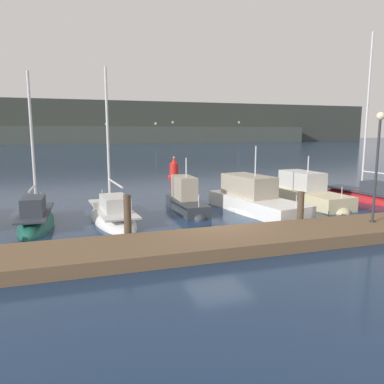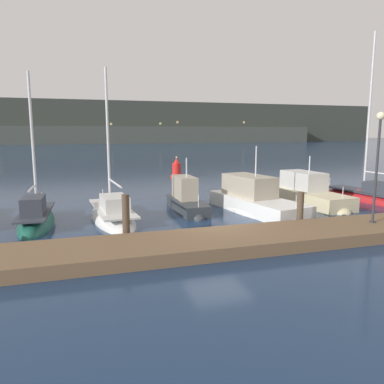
% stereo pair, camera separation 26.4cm
% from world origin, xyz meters
% --- Properties ---
extents(ground_plane, '(400.00, 400.00, 0.00)m').
position_xyz_m(ground_plane, '(0.00, 0.00, 0.00)').
color(ground_plane, '#192D4C').
extents(dock, '(29.12, 2.80, 0.45)m').
position_xyz_m(dock, '(0.00, -1.85, 0.23)').
color(dock, brown).
rests_on(dock, ground).
extents(mooring_pile_1, '(0.28, 0.28, 1.86)m').
position_xyz_m(mooring_pile_1, '(-3.76, -0.20, 0.93)').
color(mooring_pile_1, '#4C3D2D').
rests_on(mooring_pile_1, ground).
extents(mooring_pile_2, '(0.28, 0.28, 1.60)m').
position_xyz_m(mooring_pile_2, '(3.76, -0.20, 0.80)').
color(mooring_pile_2, '#4C3D2D').
rests_on(mooring_pile_2, ground).
extents(sailboat_berth_2, '(1.64, 5.22, 7.48)m').
position_xyz_m(sailboat_berth_2, '(-7.29, 3.75, 0.14)').
color(sailboat_berth_2, '#195647').
rests_on(sailboat_berth_2, ground).
extents(sailboat_berth_3, '(2.28, 6.27, 7.74)m').
position_xyz_m(sailboat_berth_3, '(-3.91, 3.75, 0.13)').
color(sailboat_berth_3, white).
rests_on(sailboat_berth_3, ground).
extents(motorboat_berth_4, '(1.37, 4.69, 3.46)m').
position_xyz_m(motorboat_berth_4, '(0.07, 4.74, 0.28)').
color(motorboat_berth_4, '#2D3338').
rests_on(motorboat_berth_4, ground).
extents(motorboat_berth_5, '(3.40, 7.35, 3.99)m').
position_xyz_m(motorboat_berth_5, '(3.47, 3.49, 0.33)').
color(motorboat_berth_5, white).
rests_on(motorboat_berth_5, ground).
extents(motorboat_berth_6, '(2.50, 6.35, 3.49)m').
position_xyz_m(motorboat_berth_6, '(7.37, 4.44, 0.29)').
color(motorboat_berth_6, beige).
rests_on(motorboat_berth_6, ground).
extents(sailboat_berth_7, '(2.66, 7.70, 10.55)m').
position_xyz_m(sailboat_berth_7, '(11.57, 4.00, 0.14)').
color(sailboat_berth_7, red).
rests_on(sailboat_berth_7, ground).
extents(channel_buoy, '(1.19, 1.19, 1.92)m').
position_xyz_m(channel_buoy, '(3.40, 19.30, 0.71)').
color(channel_buoy, red).
rests_on(channel_buoy, ground).
extents(dock_lamppost, '(0.32, 0.32, 4.50)m').
position_xyz_m(dock_lamppost, '(6.17, -1.81, 3.42)').
color(dock_lamppost, '#2D2D33').
rests_on(dock_lamppost, dock).
extents(hillside_backdrop, '(240.00, 23.00, 15.34)m').
position_xyz_m(hillside_backdrop, '(1.61, 131.91, 7.07)').
color(hillside_backdrop, '#333833').
rests_on(hillside_backdrop, ground).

